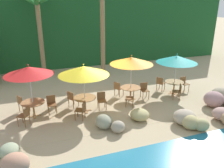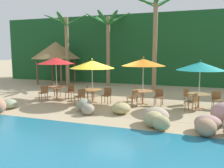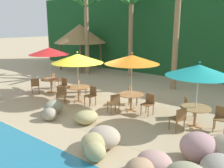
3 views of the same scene
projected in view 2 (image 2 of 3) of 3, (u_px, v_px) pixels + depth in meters
ground_plane at (114, 103)px, 12.96m from camera, size 120.00×120.00×0.00m
terrace_deck at (114, 103)px, 12.96m from camera, size 18.00×5.20×0.01m
foliage_backdrop at (147, 50)px, 20.97m from camera, size 28.00×2.40×6.00m
rock_seawall at (147, 113)px, 9.40m from camera, size 16.44×3.15×0.93m
umbrella_red at (56, 61)px, 13.75m from camera, size 2.18×2.18×2.57m
dining_table_red at (57, 89)px, 13.97m from camera, size 1.10×1.10×0.74m
chair_red_seaward at (70, 91)px, 13.82m from camera, size 0.44×0.44×0.87m
chair_red_inland at (56, 88)px, 14.79m from camera, size 0.58×0.58×0.87m
chair_red_left at (44, 92)px, 13.39m from camera, size 0.59×0.58×0.87m
umbrella_yellow at (92, 64)px, 12.73m from camera, size 2.43×2.43×2.44m
dining_table_yellow at (92, 92)px, 12.93m from camera, size 1.10×1.10×0.74m
chair_yellow_seaward at (107, 94)px, 12.66m from camera, size 0.47×0.47×0.87m
chair_yellow_inland at (89, 91)px, 13.75m from camera, size 0.58×0.58×0.87m
chair_yellow_left at (80, 96)px, 12.32m from camera, size 0.58×0.58×0.87m
umbrella_orange at (143, 62)px, 12.33m from camera, size 2.30×2.30×2.54m
dining_table_orange at (143, 93)px, 12.55m from camera, size 1.10×1.10×0.74m
chair_orange_seaward at (159, 96)px, 12.30m from camera, size 0.45×0.46×0.87m
chair_orange_inland at (137, 92)px, 13.38m from camera, size 0.57×0.57×0.87m
chair_orange_left at (134, 97)px, 11.91m from camera, size 0.57×0.57×0.87m
umbrella_teal at (200, 66)px, 11.42m from camera, size 2.31×2.31×2.42m
dining_table_teal at (199, 96)px, 11.62m from camera, size 1.10×1.10×0.74m
chair_teal_seaward at (217, 99)px, 11.55m from camera, size 0.47×0.48×0.87m
chair_teal_inland at (188, 95)px, 12.44m from camera, size 0.59×0.58×0.87m
chair_teal_left at (193, 101)px, 10.97m from camera, size 0.57×0.56×0.87m
palm_tree_nearest at (67, 39)px, 19.15m from camera, size 3.25×3.42×5.79m
palm_tree_second at (108, 35)px, 19.17m from camera, size 3.64×3.62×5.93m
palm_tree_third at (155, 29)px, 16.36m from camera, size 3.37×3.45×6.72m
palapa_hut at (56, 50)px, 20.62m from camera, size 4.26×4.26×3.69m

